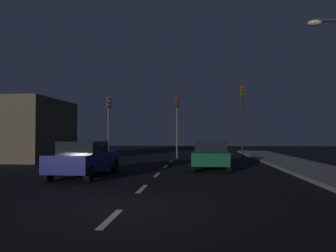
{
  "coord_description": "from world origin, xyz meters",
  "views": [
    {
      "loc": [
        1.84,
        -7.8,
        1.75
      ],
      "look_at": [
        -0.36,
        15.31,
        2.45
      ],
      "focal_mm": 34.07,
      "sensor_mm": 36.0,
      "label": 1
    }
  ],
  "objects_px": {
    "traffic_signal_left": "(109,115)",
    "car_stopped_ahead": "(211,155)",
    "traffic_signal_right": "(242,108)",
    "car_adjacent_lane": "(85,158)",
    "traffic_signal_center": "(177,115)"
  },
  "relations": [
    {
      "from": "traffic_signal_left",
      "to": "car_stopped_ahead",
      "type": "height_order",
      "value": "traffic_signal_left"
    },
    {
      "from": "traffic_signal_right",
      "to": "car_adjacent_lane",
      "type": "xyz_separation_m",
      "value": [
        -8.11,
        -11.02,
        -3.04
      ]
    },
    {
      "from": "car_stopped_ahead",
      "to": "car_adjacent_lane",
      "type": "height_order",
      "value": "car_adjacent_lane"
    },
    {
      "from": "traffic_signal_right",
      "to": "car_adjacent_lane",
      "type": "relative_size",
      "value": 1.22
    },
    {
      "from": "traffic_signal_left",
      "to": "car_adjacent_lane",
      "type": "distance_m",
      "value": 11.52
    },
    {
      "from": "car_adjacent_lane",
      "to": "traffic_signal_left",
      "type": "bearing_deg",
      "value": 100.99
    },
    {
      "from": "car_stopped_ahead",
      "to": "car_adjacent_lane",
      "type": "distance_m",
      "value": 6.56
    },
    {
      "from": "car_stopped_ahead",
      "to": "traffic_signal_left",
      "type": "bearing_deg",
      "value": 135.74
    },
    {
      "from": "traffic_signal_center",
      "to": "car_adjacent_lane",
      "type": "xyz_separation_m",
      "value": [
        -3.21,
        -11.02,
        -2.59
      ]
    },
    {
      "from": "traffic_signal_left",
      "to": "car_adjacent_lane",
      "type": "height_order",
      "value": "traffic_signal_left"
    },
    {
      "from": "traffic_signal_left",
      "to": "traffic_signal_right",
      "type": "distance_m",
      "value": 10.26
    },
    {
      "from": "car_stopped_ahead",
      "to": "traffic_signal_right",
      "type": "bearing_deg",
      "value": 70.63
    },
    {
      "from": "traffic_signal_right",
      "to": "car_adjacent_lane",
      "type": "height_order",
      "value": "traffic_signal_right"
    },
    {
      "from": "car_adjacent_lane",
      "to": "traffic_signal_center",
      "type": "bearing_deg",
      "value": 73.75
    },
    {
      "from": "traffic_signal_center",
      "to": "traffic_signal_right",
      "type": "distance_m",
      "value": 4.92
    }
  ]
}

